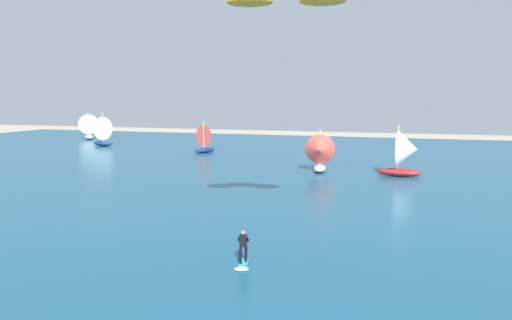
{
  "coord_description": "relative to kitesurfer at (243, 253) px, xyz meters",
  "views": [
    {
      "loc": [
        8.24,
        -8.56,
        8.41
      ],
      "look_at": [
        -0.01,
        17.0,
        5.04
      ],
      "focal_mm": 36.49,
      "sensor_mm": 36.0,
      "label": 1
    }
  ],
  "objects": [
    {
      "name": "sailboat_anchored_offshore",
      "position": [
        -2.3,
        31.56,
        1.49
      ],
      "size": [
        3.45,
        4.0,
        4.57
      ],
      "color": "silver",
      "rests_on": "ocean"
    },
    {
      "name": "sailboat_mid_right",
      "position": [
        6.63,
        31.3,
        1.82
      ],
      "size": [
        4.58,
        3.91,
        5.29
      ],
      "color": "maroon",
      "rests_on": "ocean"
    },
    {
      "name": "sailboat_near_shore",
      "position": [
        -52.19,
        60.48,
        1.8
      ],
      "size": [
        4.49,
        4.7,
        5.24
      ],
      "color": "silver",
      "rests_on": "ocean"
    },
    {
      "name": "sailboat_outermost",
      "position": [
        -42.29,
        49.76,
        1.84
      ],
      "size": [
        4.74,
        4.22,
        5.33
      ],
      "color": "navy",
      "rests_on": "ocean"
    },
    {
      "name": "kitesurfer",
      "position": [
        0.0,
        0.0,
        0.0
      ],
      "size": [
        1.03,
        2.03,
        1.67
      ],
      "color": "#26B2CC",
      "rests_on": "ocean"
    },
    {
      "name": "sailboat_far_right",
      "position": [
        -21.6,
        45.99,
        1.45
      ],
      "size": [
        3.57,
        3.98,
        4.49
      ],
      "color": "navy",
      "rests_on": "ocean"
    },
    {
      "name": "ocean",
      "position": [
        -0.02,
        35.91,
        -0.65
      ],
      "size": [
        160.0,
        90.0,
        0.1
      ],
      "primitive_type": "cube",
      "color": "navy",
      "rests_on": "ground"
    }
  ]
}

